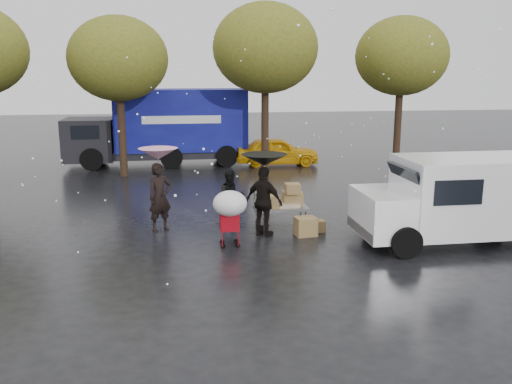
{
  "coord_description": "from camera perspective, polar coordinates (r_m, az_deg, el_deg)",
  "views": [
    {
      "loc": [
        -1.35,
        -12.96,
        4.3
      ],
      "look_at": [
        0.75,
        1.0,
        1.15
      ],
      "focal_mm": 38.0,
      "sensor_mm": 36.0,
      "label": 1
    }
  ],
  "objects": [
    {
      "name": "person_black",
      "position": [
        14.29,
        0.86,
        -1.03
      ],
      "size": [
        1.12,
        1.08,
        1.88
      ],
      "primitive_type": "imported",
      "rotation": [
        0.0,
        0.0,
        2.4
      ],
      "color": "black",
      "rests_on": "ground"
    },
    {
      "name": "white_van",
      "position": [
        14.66,
        20.65,
        -0.61
      ],
      "size": [
        4.91,
        2.18,
        2.2
      ],
      "color": "white",
      "rests_on": "ground"
    },
    {
      "name": "box_ground_far",
      "position": [
        14.94,
        6.41,
        -3.58
      ],
      "size": [
        0.45,
        0.37,
        0.32
      ],
      "primitive_type": "cube",
      "rotation": [
        0.0,
        0.0,
        0.13
      ],
      "color": "brown",
      "rests_on": "ground"
    },
    {
      "name": "blue_truck",
      "position": [
        25.79,
        -9.72,
        6.75
      ],
      "size": [
        8.3,
        2.6,
        3.5
      ],
      "color": "navy",
      "rests_on": "ground"
    },
    {
      "name": "box_ground_near",
      "position": [
        14.56,
        5.25,
        -3.62
      ],
      "size": [
        0.61,
        0.51,
        0.5
      ],
      "primitive_type": "cube",
      "rotation": [
        0.0,
        0.0,
        0.13
      ],
      "color": "brown",
      "rests_on": "ground"
    },
    {
      "name": "ground",
      "position": [
        13.73,
        -2.5,
        -5.69
      ],
      "size": [
        90.0,
        90.0,
        0.0
      ],
      "primitive_type": "plane",
      "color": "black",
      "rests_on": "ground"
    },
    {
      "name": "tree_row",
      "position": [
        22.99,
        -6.56,
        14.31
      ],
      "size": [
        21.6,
        4.4,
        7.12
      ],
      "color": "black",
      "rests_on": "ground"
    },
    {
      "name": "umbrella_black",
      "position": [
        14.07,
        0.88,
        3.38
      ],
      "size": [
        1.2,
        1.2,
        2.2
      ],
      "color": "#4C4C4C",
      "rests_on": "ground"
    },
    {
      "name": "person_pink",
      "position": [
        15.02,
        -10.08,
        -0.54
      ],
      "size": [
        0.82,
        0.73,
        1.88
      ],
      "primitive_type": "imported",
      "rotation": [
        0.0,
        0.0,
        0.51
      ],
      "color": "black",
      "rests_on": "ground"
    },
    {
      "name": "person_middle",
      "position": [
        15.37,
        -2.61,
        -0.62
      ],
      "size": [
        0.85,
        0.71,
        1.59
      ],
      "primitive_type": "imported",
      "rotation": [
        0.0,
        0.0,
        0.15
      ],
      "color": "black",
      "rests_on": "ground"
    },
    {
      "name": "yellow_taxi",
      "position": [
        25.38,
        2.25,
        4.33
      ],
      "size": [
        3.97,
        1.81,
        1.32
      ],
      "primitive_type": "imported",
      "rotation": [
        0.0,
        0.0,
        1.5
      ],
      "color": "#E4A10C",
      "rests_on": "ground"
    },
    {
      "name": "vendor_cart",
      "position": [
        15.21,
        2.93,
        -1.03
      ],
      "size": [
        1.52,
        0.8,
        1.27
      ],
      "color": "slate",
      "rests_on": "ground"
    },
    {
      "name": "umbrella_pink",
      "position": [
        14.8,
        -10.26,
        3.97
      ],
      "size": [
        1.06,
        1.06,
        2.29
      ],
      "color": "#4C4C4C",
      "rests_on": "ground"
    },
    {
      "name": "shopping_cart",
      "position": [
        13.28,
        -2.77,
        -1.54
      ],
      "size": [
        0.84,
        0.84,
        1.46
      ],
      "color": "#AE0917",
      "rests_on": "ground"
    }
  ]
}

